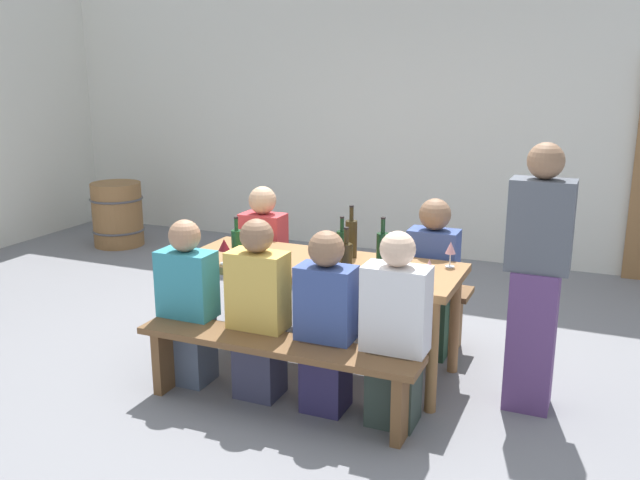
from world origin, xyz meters
TOP-DOWN VIEW (x-y plane):
  - ground_plane at (0.00, 0.00)m, footprint 24.00×24.00m
  - back_wall at (0.00, 3.17)m, footprint 14.00×0.20m
  - tasting_table at (0.00, 0.00)m, footprint 1.84×0.72m
  - bench_near at (0.00, -0.66)m, footprint 1.74×0.30m
  - bench_far at (0.00, 0.66)m, footprint 1.74×0.30m
  - wine_bottle_0 at (-0.51, -0.19)m, footprint 0.07×0.07m
  - wine_bottle_1 at (0.14, 0.20)m, footprint 0.08×0.08m
  - wine_bottle_2 at (0.27, -0.23)m, footprint 0.08×0.08m
  - wine_bottle_3 at (0.44, -0.04)m, footprint 0.08×0.08m
  - wine_bottle_4 at (0.17, -0.04)m, footprint 0.07×0.07m
  - wine_glass_0 at (-0.56, -0.28)m, footprint 0.08×0.08m
  - wine_glass_1 at (0.81, 0.23)m, footprint 0.07×0.07m
  - wine_glass_2 at (0.79, -0.22)m, footprint 0.06×0.06m
  - wine_glass_3 at (-0.05, 0.06)m, footprint 0.07×0.07m
  - wine_glass_4 at (0.03, -0.03)m, footprint 0.07×0.07m
  - seated_guest_near_0 at (-0.70, -0.51)m, footprint 0.36×0.24m
  - seated_guest_near_1 at (-0.19, -0.51)m, footprint 0.36×0.24m
  - seated_guest_near_2 at (0.26, -0.51)m, footprint 0.34×0.24m
  - seated_guest_near_3 at (0.68, -0.51)m, footprint 0.37×0.24m
  - seated_guest_far_0 at (-0.69, 0.51)m, footprint 0.33×0.24m
  - seated_guest_far_1 at (0.63, 0.51)m, footprint 0.34×0.24m
  - standing_host at (1.36, 0.00)m, footprint 0.36×0.24m
  - wine_barrel at (-3.39, 2.10)m, footprint 0.59×0.59m

SIDE VIEW (x-z plane):
  - ground_plane at x=0.00m, z-range 0.00..0.00m
  - bench_near at x=0.00m, z-range 0.12..0.57m
  - bench_far at x=0.00m, z-range 0.12..0.57m
  - wine_barrel at x=-3.39m, z-range 0.00..0.72m
  - seated_guest_near_0 at x=-0.70m, z-range -0.03..1.05m
  - seated_guest_near_2 at x=0.26m, z-range -0.02..1.08m
  - seated_guest_near_1 at x=-0.19m, z-range -0.02..1.11m
  - seated_guest_near_3 at x=0.68m, z-range -0.03..1.11m
  - seated_guest_far_0 at x=-0.69m, z-range -0.02..1.11m
  - seated_guest_far_1 at x=0.63m, z-range -0.01..1.12m
  - tasting_table at x=0.00m, z-range 0.29..1.04m
  - standing_host at x=1.36m, z-range -0.02..1.58m
  - wine_glass_3 at x=-0.05m, z-range 0.78..0.93m
  - wine_bottle_0 at x=-0.51m, z-range 0.71..1.01m
  - wine_bottle_2 at x=0.27m, z-range 0.71..1.02m
  - wine_glass_4 at x=0.03m, z-range 0.78..0.95m
  - wine_glass_2 at x=0.79m, z-range 0.79..0.95m
  - wine_glass_1 at x=0.81m, z-range 0.79..0.95m
  - wine_glass_0 at x=-0.56m, z-range 0.79..0.95m
  - wine_bottle_4 at x=0.17m, z-range 0.71..1.04m
  - wine_bottle_3 at x=0.44m, z-range 0.71..1.06m
  - wine_bottle_1 at x=0.14m, z-range 0.71..1.06m
  - back_wall at x=0.00m, z-range 0.00..3.20m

